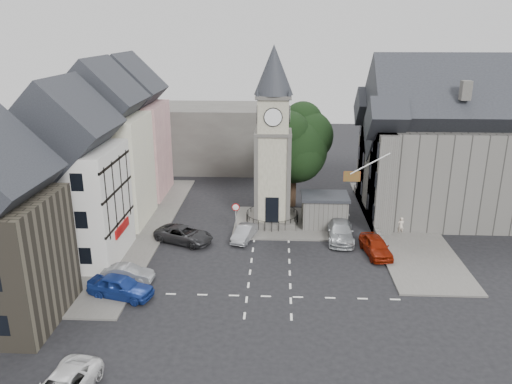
# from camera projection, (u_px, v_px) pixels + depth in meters

# --- Properties ---
(ground) EXTENTS (120.00, 120.00, 0.00)m
(ground) POSITION_uv_depth(u_px,v_px,m) (270.00, 261.00, 39.47)
(ground) COLOR black
(ground) RESTS_ON ground
(pavement_west) EXTENTS (6.00, 30.00, 0.14)m
(pavement_west) POSITION_uv_depth(u_px,v_px,m) (136.00, 228.00, 45.71)
(pavement_west) COLOR #595651
(pavement_west) RESTS_ON ground
(pavement_east) EXTENTS (6.00, 26.00, 0.14)m
(pavement_east) POSITION_uv_depth(u_px,v_px,m) (401.00, 225.00, 46.49)
(pavement_east) COLOR #595651
(pavement_east) RESTS_ON ground
(central_island) EXTENTS (10.00, 8.00, 0.16)m
(central_island) POSITION_uv_depth(u_px,v_px,m) (288.00, 223.00, 46.97)
(central_island) COLOR #595651
(central_island) RESTS_ON ground
(road_markings) EXTENTS (20.00, 8.00, 0.01)m
(road_markings) POSITION_uv_depth(u_px,v_px,m) (269.00, 296.00, 34.25)
(road_markings) COLOR silver
(road_markings) RESTS_ON ground
(clock_tower) EXTENTS (4.86, 4.86, 16.25)m
(clock_tower) POSITION_uv_depth(u_px,v_px,m) (273.00, 139.00, 44.51)
(clock_tower) COLOR #4C4944
(clock_tower) RESTS_ON ground
(stone_shelter) EXTENTS (4.30, 3.30, 3.08)m
(stone_shelter) POSITION_uv_depth(u_px,v_px,m) (324.00, 211.00, 45.88)
(stone_shelter) COLOR #5E5B56
(stone_shelter) RESTS_ON ground
(town_tree) EXTENTS (7.20, 7.20, 10.80)m
(town_tree) POSITION_uv_depth(u_px,v_px,m) (294.00, 140.00, 49.52)
(town_tree) COLOR black
(town_tree) RESTS_ON ground
(warning_sign_post) EXTENTS (0.70, 0.19, 2.85)m
(warning_sign_post) POSITION_uv_depth(u_px,v_px,m) (236.00, 212.00, 44.14)
(warning_sign_post) COLOR black
(warning_sign_post) RESTS_ON ground
(terrace_pink) EXTENTS (8.10, 7.60, 12.80)m
(terrace_pink) POSITION_uv_depth(u_px,v_px,m) (129.00, 136.00, 53.29)
(terrace_pink) COLOR #BB8187
(terrace_pink) RESTS_ON ground
(terrace_cream) EXTENTS (8.10, 7.60, 12.80)m
(terrace_cream) POSITION_uv_depth(u_px,v_px,m) (104.00, 154.00, 45.70)
(terrace_cream) COLOR #EDE8C6
(terrace_cream) RESTS_ON ground
(terrace_tudor) EXTENTS (8.10, 7.60, 12.00)m
(terrace_tudor) POSITION_uv_depth(u_px,v_px,m) (69.00, 184.00, 38.24)
(terrace_tudor) COLOR silver
(terrace_tudor) RESTS_ON ground
(backdrop_west) EXTENTS (20.00, 10.00, 8.00)m
(backdrop_west) POSITION_uv_depth(u_px,v_px,m) (184.00, 136.00, 65.32)
(backdrop_west) COLOR #4C4944
(backdrop_west) RESTS_ON ground
(east_building) EXTENTS (14.40, 11.40, 12.60)m
(east_building) POSITION_uv_depth(u_px,v_px,m) (438.00, 153.00, 47.23)
(east_building) COLOR #5E5B56
(east_building) RESTS_ON ground
(east_boundary_wall) EXTENTS (0.40, 16.00, 0.90)m
(east_boundary_wall) POSITION_uv_depth(u_px,v_px,m) (367.00, 213.00, 48.40)
(east_boundary_wall) COLOR #5E5B56
(east_boundary_wall) RESTS_ON ground
(flagpole) EXTENTS (3.68, 0.10, 2.74)m
(flagpole) POSITION_uv_depth(u_px,v_px,m) (370.00, 164.00, 40.71)
(flagpole) COLOR white
(flagpole) RESTS_ON ground
(car_west_blue) EXTENTS (4.92, 2.97, 1.57)m
(car_west_blue) POSITION_uv_depth(u_px,v_px,m) (121.00, 286.00, 33.99)
(car_west_blue) COLOR navy
(car_west_blue) RESTS_ON ground
(car_west_silver) EXTENTS (3.78, 1.53, 1.22)m
(car_west_silver) POSITION_uv_depth(u_px,v_px,m) (128.00, 273.00, 36.16)
(car_west_silver) COLOR #9DA0A4
(car_west_silver) RESTS_ON ground
(car_west_grey) EXTENTS (5.62, 4.14, 1.42)m
(car_west_grey) POSITION_uv_depth(u_px,v_px,m) (184.00, 235.00, 42.70)
(car_west_grey) COLOR #28282A
(car_west_grey) RESTS_ON ground
(car_island_silver) EXTENTS (2.29, 4.01, 1.25)m
(car_island_silver) POSITION_uv_depth(u_px,v_px,m) (244.00, 233.00, 43.24)
(car_island_silver) COLOR gray
(car_island_silver) RESTS_ON ground
(car_island_east) EXTENTS (2.46, 5.45, 1.55)m
(car_island_east) POSITION_uv_depth(u_px,v_px,m) (340.00, 231.00, 43.23)
(car_island_east) COLOR #A4A9AC
(car_island_east) RESTS_ON ground
(car_east_red) EXTENTS (2.44, 4.66, 1.51)m
(car_east_red) POSITION_uv_depth(u_px,v_px,m) (376.00, 246.00, 40.36)
(car_east_red) COLOR maroon
(car_east_red) RESTS_ON ground
(pedestrian) EXTENTS (0.59, 0.39, 1.59)m
(pedestrian) POSITION_uv_depth(u_px,v_px,m) (401.00, 226.00, 44.41)
(pedestrian) COLOR beige
(pedestrian) RESTS_ON ground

